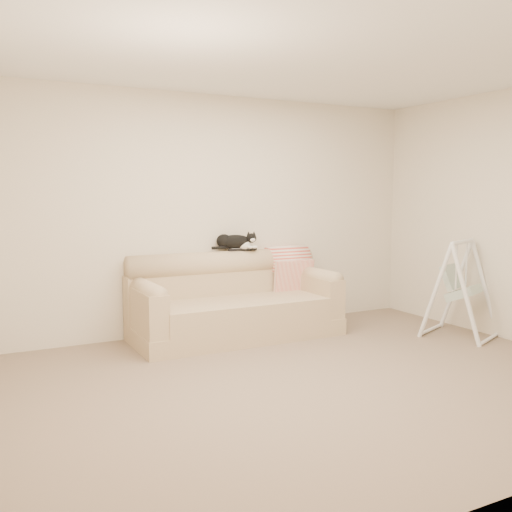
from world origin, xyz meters
The scene contains 8 objects.
ground_plane centered at (0.00, 0.00, 0.00)m, with size 5.00×5.00×0.00m, color #766150.
room_shell centered at (0.00, 0.00, 1.53)m, with size 5.04×4.04×2.60m.
sofa centered at (0.01, 1.62, 0.35)m, with size 2.20×0.93×0.90m.
remote_a centered at (0.15, 1.85, 0.91)m, with size 0.18×0.06×0.03m.
remote_b centered at (0.31, 1.83, 0.91)m, with size 0.17×0.06×0.02m.
tuxedo_cat centered at (0.15, 1.87, 1.00)m, with size 0.52×0.30×0.20m.
throw_blanket centered at (0.81, 1.84, 0.72)m, with size 0.49×0.38×0.58m.
baby_swing centered at (2.15, 0.49, 0.52)m, with size 0.85×0.87×1.05m.
Camera 1 is at (-2.57, -3.83, 1.54)m, focal length 40.00 mm.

